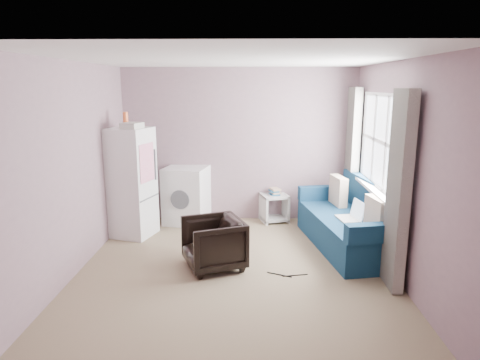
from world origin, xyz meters
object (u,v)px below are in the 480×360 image
object	(u,v)px
fridge	(132,182)
side_table	(274,206)
sofa	(355,224)
armchair	(213,241)
washing_machine	(187,194)

from	to	relation	value
fridge	side_table	size ratio (longest dim) A/B	3.27
side_table	sofa	xyz separation A→B (m)	(1.06, -1.13, 0.07)
armchair	side_table	bearing A→B (deg)	133.72
fridge	washing_machine	size ratio (longest dim) A/B	1.99
fridge	sofa	world-z (taller)	fridge
washing_machine	sofa	world-z (taller)	washing_machine
armchair	sofa	bearing A→B (deg)	89.40
washing_machine	fridge	bearing A→B (deg)	-126.70
sofa	washing_machine	bearing A→B (deg)	147.04
fridge	sofa	distance (m)	3.27
fridge	sofa	xyz separation A→B (m)	(3.20, -0.41, -0.49)
fridge	washing_machine	xyz separation A→B (m)	(0.71, 0.65, -0.34)
washing_machine	sofa	distance (m)	2.71
fridge	side_table	distance (m)	2.33
washing_machine	side_table	size ratio (longest dim) A/B	1.64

